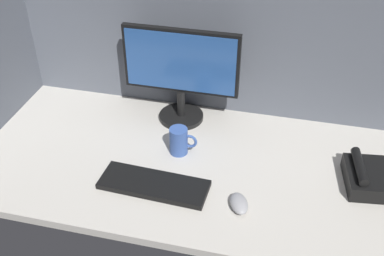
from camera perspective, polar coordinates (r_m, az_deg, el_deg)
ground_plane at (r=171.72cm, az=2.18°, el=-4.50°), size 180.00×80.00×3.00cm
cubicle_wall_back at (r=184.94cm, az=4.83°, el=10.88°), size 180.00×5.00×63.60cm
monitor at (r=181.79cm, az=-1.36°, el=6.96°), size 45.18×18.00×38.75cm
keyboard at (r=160.63cm, az=-4.65°, el=-6.86°), size 37.56×14.70×2.00cm
mouse at (r=153.48cm, az=5.71°, el=-9.09°), size 8.75×10.99×3.40cm
mug_ceramic_blue at (r=171.76cm, az=-1.56°, el=-1.57°), size 10.33×6.73×10.47cm
desk_phone at (r=170.60cm, az=20.81°, el=-5.61°), size 19.26×21.00×8.80cm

